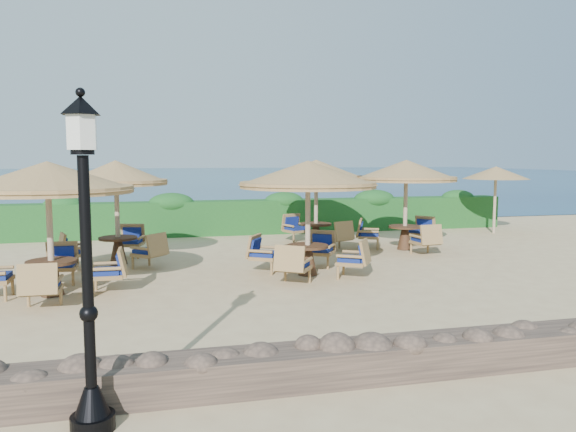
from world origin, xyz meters
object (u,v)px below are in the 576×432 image
(cafe_set_2, at_px, (116,192))
(cafe_set_4, at_px, (406,184))
(extra_parasol, at_px, (496,173))
(cafe_set_1, at_px, (308,193))
(cafe_set_0, at_px, (48,198))
(cafe_set_3, at_px, (316,180))
(lamp_post, at_px, (87,278))

(cafe_set_2, xyz_separation_m, cafe_set_4, (8.13, 0.41, 0.08))
(extra_parasol, bearing_deg, cafe_set_1, -147.79)
(cafe_set_0, height_order, cafe_set_2, same)
(cafe_set_0, distance_m, cafe_set_2, 3.27)
(cafe_set_3, bearing_deg, cafe_set_2, -163.82)
(lamp_post, xyz_separation_m, cafe_set_4, (7.91, 9.47, 0.39))
(extra_parasol, height_order, cafe_set_3, cafe_set_3)
(cafe_set_1, height_order, cafe_set_3, same)
(extra_parasol, relative_size, cafe_set_0, 0.73)
(extra_parasol, xyz_separation_m, cafe_set_1, (-8.48, -5.34, -0.26))
(lamp_post, height_order, cafe_set_1, lamp_post)
(cafe_set_2, relative_size, cafe_set_3, 0.94)
(extra_parasol, distance_m, cafe_set_1, 10.03)
(lamp_post, distance_m, extra_parasol, 17.41)
(cafe_set_0, height_order, cafe_set_4, same)
(cafe_set_2, bearing_deg, cafe_set_4, 2.90)
(cafe_set_2, bearing_deg, lamp_post, -88.60)
(cafe_set_0, xyz_separation_m, cafe_set_1, (5.44, 0.68, -0.02))
(lamp_post, xyz_separation_m, cafe_set_2, (-0.22, 9.06, 0.31))
(lamp_post, relative_size, cafe_set_3, 1.14)
(lamp_post, xyz_separation_m, cafe_set_1, (4.12, 6.66, 0.36))
(lamp_post, distance_m, cafe_set_0, 6.13)
(cafe_set_1, distance_m, cafe_set_4, 4.72)
(cafe_set_4, bearing_deg, cafe_set_2, -177.10)
(cafe_set_0, height_order, cafe_set_1, same)
(cafe_set_3, relative_size, cafe_set_4, 0.99)
(cafe_set_3, bearing_deg, cafe_set_0, -145.25)
(cafe_set_0, relative_size, cafe_set_4, 1.12)
(extra_parasol, distance_m, cafe_set_4, 5.33)
(cafe_set_1, height_order, cafe_set_2, same)
(cafe_set_2, height_order, cafe_set_3, same)
(cafe_set_0, distance_m, cafe_set_1, 5.48)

